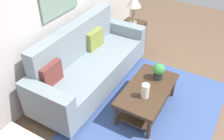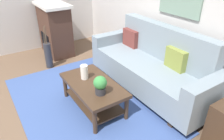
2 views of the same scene
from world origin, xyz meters
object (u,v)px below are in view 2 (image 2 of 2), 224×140
object	(u,v)px
potted_plant_tabletop	(100,85)
fireplace	(55,29)
throw_pillow_maroon	(131,38)
throw_pillow_olive	(176,59)
couch	(151,66)
tabletop_vase	(84,72)
floor_vase	(48,56)
coffee_table	(93,90)

from	to	relation	value
potted_plant_tabletop	fireplace	size ratio (longest dim) A/B	0.23
throw_pillow_maroon	throw_pillow_olive	xyz separation A→B (m)	(1.11, 0.00, 0.00)
couch	tabletop_vase	xyz separation A→B (m)	(-0.26, -1.11, 0.11)
tabletop_vase	fireplace	world-z (taller)	fireplace
throw_pillow_olive	floor_vase	world-z (taller)	throw_pillow_olive
throw_pillow_maroon	throw_pillow_olive	bearing A→B (deg)	0.00
throw_pillow_maroon	floor_vase	world-z (taller)	throw_pillow_maroon
throw_pillow_maroon	fireplace	bearing A→B (deg)	-150.55
potted_plant_tabletop	throw_pillow_olive	bearing A→B (deg)	82.83
potted_plant_tabletop	fireplace	world-z (taller)	fireplace
throw_pillow_olive	fireplace	world-z (taller)	fireplace
tabletop_vase	fireplace	bearing A→B (deg)	171.55
throw_pillow_olive	tabletop_vase	distance (m)	1.40
couch	throw_pillow_olive	xyz separation A→B (m)	(0.37, 0.12, 0.25)
potted_plant_tabletop	floor_vase	distance (m)	1.99
tabletop_vase	potted_plant_tabletop	distance (m)	0.48
coffee_table	potted_plant_tabletop	distance (m)	0.39
fireplace	floor_vase	world-z (taller)	fireplace
throw_pillow_olive	coffee_table	xyz separation A→B (m)	(-0.44, -1.20, -0.37)
couch	tabletop_vase	size ratio (longest dim) A/B	10.80
tabletop_vase	floor_vase	bearing A→B (deg)	-176.41
coffee_table	throw_pillow_maroon	bearing A→B (deg)	119.14
throw_pillow_olive	tabletop_vase	bearing A→B (deg)	-117.02
couch	potted_plant_tabletop	size ratio (longest dim) A/B	8.97
throw_pillow_maroon	throw_pillow_olive	distance (m)	1.11
coffee_table	fireplace	xyz separation A→B (m)	(-2.30, 0.28, 0.27)
throw_pillow_maroon	potted_plant_tabletop	world-z (taller)	throw_pillow_maroon
throw_pillow_olive	tabletop_vase	xyz separation A→B (m)	(-0.63, -1.24, -0.14)
couch	floor_vase	world-z (taller)	couch
tabletop_vase	fireplace	xyz separation A→B (m)	(-2.11, 0.31, 0.05)
tabletop_vase	fireplace	distance (m)	2.14
throw_pillow_maroon	coffee_table	distance (m)	1.42
throw_pillow_olive	floor_vase	size ratio (longest dim) A/B	0.69
throw_pillow_olive	coffee_table	world-z (taller)	throw_pillow_olive
couch	floor_vase	size ratio (longest dim) A/B	4.51
throw_pillow_maroon	floor_vase	bearing A→B (deg)	-127.21
floor_vase	tabletop_vase	bearing A→B (deg)	3.59
couch	fireplace	world-z (taller)	fireplace
couch	potted_plant_tabletop	world-z (taller)	couch
throw_pillow_maroon	coffee_table	xyz separation A→B (m)	(0.67, -1.20, -0.37)
potted_plant_tabletop	tabletop_vase	bearing A→B (deg)	179.48
couch	fireplace	distance (m)	2.51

